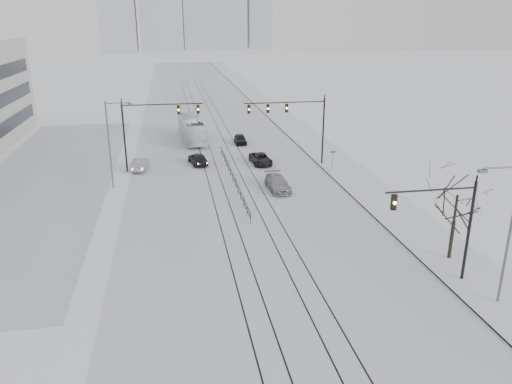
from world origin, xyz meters
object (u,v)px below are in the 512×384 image
sedan_nb_right (278,183)px  sedan_nb_front (261,159)px  sedan_nb_far (240,139)px  traffic_mast_near (448,219)px  sedan_sb_outer (140,164)px  bare_tree (457,202)px  box_truck (192,130)px  sedan_sb_inner (198,159)px

sedan_nb_right → sedan_nb_front: bearing=87.4°
sedan_nb_far → traffic_mast_near: bearing=-78.7°
sedan_nb_right → sedan_sb_outer: bearing=142.8°
bare_tree → sedan_nb_far: bearing=104.5°
sedan_nb_right → sedan_nb_far: bearing=90.1°
traffic_mast_near → bare_tree: size_ratio=1.15×
sedan_nb_right → sedan_nb_far: (-0.89, 20.67, -0.06)m
traffic_mast_near → sedan_nb_right: traffic_mast_near is taller
bare_tree → sedan_sb_outer: 36.08m
sedan_nb_front → box_truck: (-7.51, 13.71, 1.01)m
traffic_mast_near → sedan_nb_far: 42.04m
sedan_sb_inner → sedan_nb_front: size_ratio=0.92×
sedan_sb_inner → sedan_sb_outer: (-6.73, -1.12, -0.03)m
traffic_mast_near → bare_tree: bearing=51.2°
sedan_nb_right → sedan_nb_far: size_ratio=1.28×
bare_tree → sedan_nb_far: 39.63m
bare_tree → sedan_nb_far: size_ratio=1.59×
sedan_nb_right → sedan_nb_far: 20.69m
sedan_sb_inner → sedan_sb_outer: sedan_sb_inner is taller
sedan_sb_outer → sedan_nb_far: (13.30, 10.80, -0.04)m
bare_tree → sedan_nb_right: bearing=117.2°
traffic_mast_near → sedan_nb_right: (-6.59, 20.51, -3.85)m
sedan_sb_inner → box_truck: bearing=-101.6°
sedan_nb_right → box_truck: bearing=105.2°
traffic_mast_near → box_truck: size_ratio=0.59×
sedan_nb_far → sedan_nb_right: bearing=-86.5°
bare_tree → sedan_nb_right: size_ratio=1.24×
sedan_sb_inner → box_truck: box_truck is taller
sedan_nb_far → box_truck: 7.27m
bare_tree → sedan_sb_outer: (-23.20, 27.38, -3.80)m
sedan_sb_outer → box_truck: bearing=-108.7°
sedan_sb_outer → sedan_nb_far: size_ratio=1.09×
bare_tree → sedan_nb_right: 20.05m
sedan_nb_right → box_truck: box_truck is taller
sedan_sb_outer → box_truck: box_truck is taller
sedan_nb_front → sedan_sb_outer: bearing=176.0°
box_truck → sedan_nb_right: bearing=103.2°
traffic_mast_near → sedan_sb_outer: size_ratio=1.67×
bare_tree → sedan_sb_inner: 33.13m
sedan_nb_front → box_truck: size_ratio=0.39×
sedan_nb_far → sedan_nb_front: bearing=-84.0°
sedan_sb_outer → sedan_nb_right: bearing=152.6°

